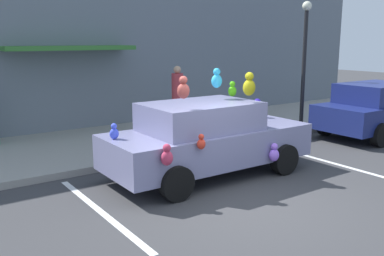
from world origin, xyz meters
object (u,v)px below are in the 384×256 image
(teddy_bear_on_sidewalk, at_px, (224,123))
(pedestrian_near_shopfront, at_px, (177,102))
(parked_sedan_behind, at_px, (378,109))
(plush_covered_car, at_px, (207,138))
(street_lamp_post, at_px, (305,51))

(teddy_bear_on_sidewalk, height_order, pedestrian_near_shopfront, pedestrian_near_shopfront)
(parked_sedan_behind, relative_size, pedestrian_near_shopfront, 2.19)
(plush_covered_car, distance_m, teddy_bear_on_sidewalk, 3.40)
(street_lamp_post, height_order, pedestrian_near_shopfront, street_lamp_post)
(pedestrian_near_shopfront, bearing_deg, teddy_bear_on_sidewalk, -44.42)
(parked_sedan_behind, xyz_separation_m, street_lamp_post, (-1.28, 1.78, 1.66))
(parked_sedan_behind, bearing_deg, teddy_bear_on_sidewalk, 151.54)
(plush_covered_car, relative_size, teddy_bear_on_sidewalk, 6.65)
(plush_covered_car, xyz_separation_m, parked_sedan_behind, (6.43, 0.19, -0.01))
(street_lamp_post, bearing_deg, parked_sedan_behind, -54.30)
(parked_sedan_behind, distance_m, street_lamp_post, 2.75)
(plush_covered_car, xyz_separation_m, teddy_bear_on_sidewalk, (2.40, 2.37, -0.35))
(plush_covered_car, distance_m, pedestrian_near_shopfront, 3.62)
(parked_sedan_behind, distance_m, pedestrian_near_shopfront, 5.89)
(parked_sedan_behind, bearing_deg, street_lamp_post, 125.70)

